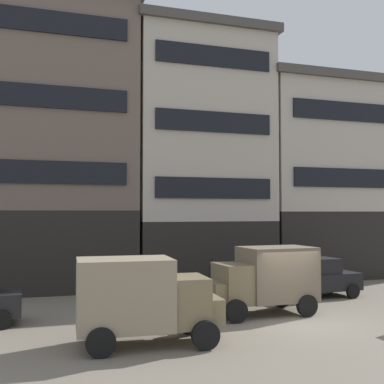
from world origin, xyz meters
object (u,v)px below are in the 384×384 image
Objects in this scene: sedan_light at (320,277)px; fire_hydrant_curbside at (266,285)px; pedestrian_officer at (213,276)px; delivery_truck_near at (264,278)px; delivery_truck_far at (144,298)px.

sedan_light is 4.54× the size of fire_hydrant_curbside.
fire_hydrant_curbside is at bearing 0.69° from pedestrian_officer.
delivery_truck_near is 5.03m from sedan_light.
delivery_truck_far is 11.13m from sedan_light.
delivery_truck_far is at bearing -150.13° from sedan_light.
delivery_truck_near is 5.33× the size of fire_hydrant_curbside.
pedestrian_officer is (4.87, 7.21, -0.44)m from delivery_truck_far.
sedan_light is (9.64, 5.54, -0.51)m from delivery_truck_far.
delivery_truck_far reaches higher than fire_hydrant_curbside.
delivery_truck_far reaches higher than sedan_light.
delivery_truck_near is 5.03m from fire_hydrant_curbside.
pedestrian_officer is (-0.55, 4.36, -0.44)m from delivery_truck_near.
delivery_truck_near reaches higher than sedan_light.
pedestrian_officer is 2.85m from fire_hydrant_curbside.
pedestrian_officer is at bearing -179.31° from fire_hydrant_curbside.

